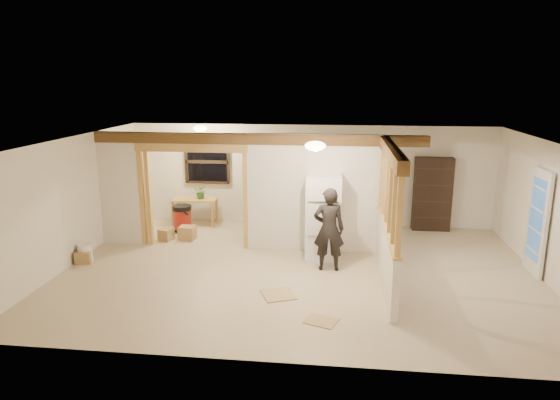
# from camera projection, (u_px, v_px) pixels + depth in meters

# --- Properties ---
(floor) EXTENTS (9.00, 6.50, 0.01)m
(floor) POSITION_uv_depth(u_px,v_px,m) (299.00, 270.00, 9.63)
(floor) COLOR #BEAD8D
(floor) RESTS_ON ground
(ceiling) EXTENTS (9.00, 6.50, 0.01)m
(ceiling) POSITION_uv_depth(u_px,v_px,m) (300.00, 141.00, 9.04)
(ceiling) COLOR white
(wall_back) EXTENTS (9.00, 0.01, 2.50)m
(wall_back) POSITION_uv_depth(u_px,v_px,m) (310.00, 175.00, 12.47)
(wall_back) COLOR silver
(wall_back) RESTS_ON floor
(wall_front) EXTENTS (9.00, 0.01, 2.50)m
(wall_front) POSITION_uv_depth(u_px,v_px,m) (279.00, 273.00, 6.20)
(wall_front) COLOR silver
(wall_front) RESTS_ON floor
(wall_left) EXTENTS (0.01, 6.50, 2.50)m
(wall_left) POSITION_uv_depth(u_px,v_px,m) (72.00, 201.00, 9.84)
(wall_left) COLOR silver
(wall_left) RESTS_ON floor
(wall_right) EXTENTS (0.01, 6.50, 2.50)m
(wall_right) POSITION_uv_depth(u_px,v_px,m) (553.00, 215.00, 8.82)
(wall_right) COLOR silver
(wall_right) RESTS_ON floor
(partition_left_stub) EXTENTS (0.90, 0.12, 2.50)m
(partition_left_stub) POSITION_uv_depth(u_px,v_px,m) (120.00, 189.00, 10.95)
(partition_left_stub) COLOR silver
(partition_left_stub) RESTS_ON floor
(partition_center) EXTENTS (2.80, 0.12, 2.50)m
(partition_center) POSITION_uv_depth(u_px,v_px,m) (313.00, 194.00, 10.47)
(partition_center) COLOR silver
(partition_center) RESTS_ON floor
(doorway_frame) EXTENTS (2.46, 0.14, 2.20)m
(doorway_frame) POSITION_uv_depth(u_px,v_px,m) (193.00, 197.00, 10.80)
(doorway_frame) COLOR tan
(doorway_frame) RESTS_ON floor
(header_beam_back) EXTENTS (7.00, 0.18, 0.22)m
(header_beam_back) POSITION_uv_depth(u_px,v_px,m) (256.00, 139.00, 10.33)
(header_beam_back) COLOR brown
(header_beam_back) RESTS_ON ceiling
(header_beam_right) EXTENTS (0.18, 3.30, 0.22)m
(header_beam_right) POSITION_uv_depth(u_px,v_px,m) (392.00, 152.00, 8.50)
(header_beam_right) COLOR brown
(header_beam_right) RESTS_ON ceiling
(pony_wall) EXTENTS (0.12, 3.20, 1.00)m
(pony_wall) POSITION_uv_depth(u_px,v_px,m) (386.00, 256.00, 8.94)
(pony_wall) COLOR silver
(pony_wall) RESTS_ON floor
(stud_partition) EXTENTS (0.14, 3.20, 1.32)m
(stud_partition) POSITION_uv_depth(u_px,v_px,m) (389.00, 193.00, 8.67)
(stud_partition) COLOR tan
(stud_partition) RESTS_ON pony_wall
(window_back) EXTENTS (1.12, 0.10, 1.10)m
(window_back) POSITION_uv_depth(u_px,v_px,m) (207.00, 162.00, 12.61)
(window_back) COLOR black
(window_back) RESTS_ON wall_back
(french_door) EXTENTS (0.12, 0.86, 2.00)m
(french_door) POSITION_uv_depth(u_px,v_px,m) (538.00, 222.00, 9.28)
(french_door) COLOR white
(french_door) RESTS_ON floor
(ceiling_dome_main) EXTENTS (0.36, 0.36, 0.16)m
(ceiling_dome_main) POSITION_uv_depth(u_px,v_px,m) (315.00, 146.00, 8.52)
(ceiling_dome_main) COLOR #FFEABF
(ceiling_dome_main) RESTS_ON ceiling
(ceiling_dome_util) EXTENTS (0.32, 0.32, 0.14)m
(ceiling_dome_util) POSITION_uv_depth(u_px,v_px,m) (200.00, 128.00, 11.54)
(ceiling_dome_util) COLOR #FFEABF
(ceiling_dome_util) RESTS_ON ceiling
(hanging_bulb) EXTENTS (0.07, 0.07, 0.07)m
(hanging_bulb) POSITION_uv_depth(u_px,v_px,m) (214.00, 145.00, 10.88)
(hanging_bulb) COLOR #FFD88C
(hanging_bulb) RESTS_ON ceiling
(refrigerator) EXTENTS (0.71, 0.69, 1.71)m
(refrigerator) POSITION_uv_depth(u_px,v_px,m) (324.00, 217.00, 10.15)
(refrigerator) COLOR white
(refrigerator) RESTS_ON floor
(woman) EXTENTS (0.61, 0.41, 1.62)m
(woman) POSITION_uv_depth(u_px,v_px,m) (329.00, 229.00, 9.48)
(woman) COLOR black
(woman) RESTS_ON floor
(work_table) EXTENTS (1.13, 0.63, 0.68)m
(work_table) POSITION_uv_depth(u_px,v_px,m) (195.00, 212.00, 12.56)
(work_table) COLOR tan
(work_table) RESTS_ON floor
(potted_plant) EXTENTS (0.32, 0.27, 0.35)m
(potted_plant) POSITION_uv_depth(u_px,v_px,m) (201.00, 192.00, 12.39)
(potted_plant) COLOR #265924
(potted_plant) RESTS_ON work_table
(shop_vac) EXTENTS (0.53, 0.53, 0.64)m
(shop_vac) POSITION_uv_depth(u_px,v_px,m) (182.00, 218.00, 12.04)
(shop_vac) COLOR #A11F14
(shop_vac) RESTS_ON floor
(bookshelf) EXTENTS (0.89, 0.30, 1.78)m
(bookshelf) POSITION_uv_depth(u_px,v_px,m) (432.00, 194.00, 12.01)
(bookshelf) COLOR black
(bookshelf) RESTS_ON floor
(bucket) EXTENTS (0.38, 0.38, 0.36)m
(bucket) POSITION_uv_depth(u_px,v_px,m) (85.00, 253.00, 10.06)
(bucket) COLOR white
(bucket) RESTS_ON floor
(box_util_a) EXTENTS (0.38, 0.33, 0.30)m
(box_util_a) POSITION_uv_depth(u_px,v_px,m) (187.00, 233.00, 11.46)
(box_util_a) COLOR #A58250
(box_util_a) RESTS_ON floor
(box_util_b) EXTENTS (0.35, 0.35, 0.26)m
(box_util_b) POSITION_uv_depth(u_px,v_px,m) (166.00, 234.00, 11.40)
(box_util_b) COLOR #A58250
(box_util_b) RESTS_ON floor
(box_front) EXTENTS (0.35, 0.31, 0.24)m
(box_front) POSITION_uv_depth(u_px,v_px,m) (83.00, 257.00, 9.98)
(box_front) COLOR #A58250
(box_front) RESTS_ON floor
(floor_panel_near) EXTENTS (0.70, 0.70, 0.02)m
(floor_panel_near) POSITION_uv_depth(u_px,v_px,m) (279.00, 295.00, 8.52)
(floor_panel_near) COLOR tan
(floor_panel_near) RESTS_ON floor
(floor_panel_far) EXTENTS (0.57, 0.51, 0.01)m
(floor_panel_far) POSITION_uv_depth(u_px,v_px,m) (321.00, 321.00, 7.59)
(floor_panel_far) COLOR tan
(floor_panel_far) RESTS_ON floor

